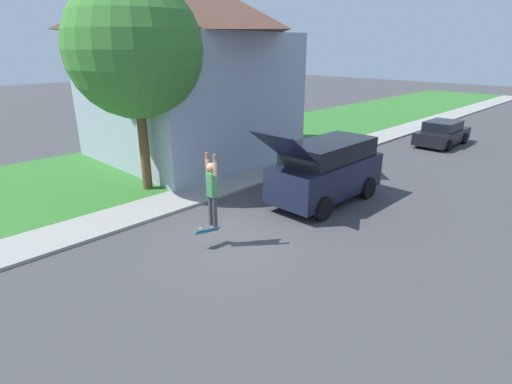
{
  "coord_description": "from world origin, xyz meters",
  "views": [
    {
      "loc": [
        7.88,
        -6.98,
        5.26
      ],
      "look_at": [
        0.1,
        0.95,
        1.22
      ],
      "focal_mm": 28.0,
      "sensor_mm": 36.0,
      "label": 1
    }
  ],
  "objects_px": {
    "skateboarder": "(212,189)",
    "car_down_street": "(442,133)",
    "suv_parked": "(327,170)",
    "lawn_tree_near": "(135,50)",
    "skateboard": "(208,230)"
  },
  "relations": [
    {
      "from": "skateboarder",
      "to": "skateboard",
      "type": "xyz_separation_m",
      "value": [
        -0.11,
        -0.13,
        -1.21
      ]
    },
    {
      "from": "skateboarder",
      "to": "skateboard",
      "type": "relative_size",
      "value": 2.69
    },
    {
      "from": "lawn_tree_near",
      "to": "suv_parked",
      "type": "height_order",
      "value": "lawn_tree_near"
    },
    {
      "from": "skateboard",
      "to": "car_down_street",
      "type": "bearing_deg",
      "value": 90.54
    },
    {
      "from": "skateboarder",
      "to": "lawn_tree_near",
      "type": "bearing_deg",
      "value": 167.6
    },
    {
      "from": "lawn_tree_near",
      "to": "skateboard",
      "type": "height_order",
      "value": "lawn_tree_near"
    },
    {
      "from": "lawn_tree_near",
      "to": "car_down_street",
      "type": "height_order",
      "value": "lawn_tree_near"
    },
    {
      "from": "suv_parked",
      "to": "car_down_street",
      "type": "height_order",
      "value": "suv_parked"
    },
    {
      "from": "suv_parked",
      "to": "car_down_street",
      "type": "relative_size",
      "value": 1.3
    },
    {
      "from": "car_down_street",
      "to": "suv_parked",
      "type": "bearing_deg",
      "value": -87.71
    },
    {
      "from": "lawn_tree_near",
      "to": "skateboard",
      "type": "relative_size",
      "value": 9.91
    },
    {
      "from": "lawn_tree_near",
      "to": "skateboarder",
      "type": "xyz_separation_m",
      "value": [
        5.42,
        -1.19,
        -3.49
      ]
    },
    {
      "from": "car_down_street",
      "to": "skateboard",
      "type": "bearing_deg",
      "value": -89.46
    },
    {
      "from": "skateboarder",
      "to": "car_down_street",
      "type": "bearing_deg",
      "value": 90.91
    },
    {
      "from": "lawn_tree_near",
      "to": "skateboarder",
      "type": "bearing_deg",
      "value": -12.4
    }
  ]
}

